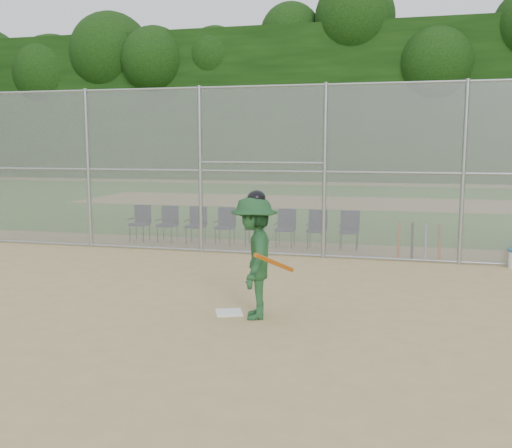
# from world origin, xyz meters

# --- Properties ---
(ground) EXTENTS (100.00, 100.00, 0.00)m
(ground) POSITION_xyz_m (0.00, 0.00, 0.00)
(ground) COLOR tan
(ground) RESTS_ON ground
(grass_strip) EXTENTS (100.00, 100.00, 0.00)m
(grass_strip) POSITION_xyz_m (0.00, 18.00, 0.01)
(grass_strip) COLOR #2F6A1F
(grass_strip) RESTS_ON ground
(dirt_patch_far) EXTENTS (24.00, 24.00, 0.00)m
(dirt_patch_far) POSITION_xyz_m (0.00, 18.00, 0.01)
(dirt_patch_far) COLOR tan
(dirt_patch_far) RESTS_ON ground
(backstop_fence) EXTENTS (16.09, 0.09, 4.00)m
(backstop_fence) POSITION_xyz_m (0.00, 5.00, 2.07)
(backstop_fence) COLOR gray
(backstop_fence) RESTS_ON ground
(treeline) EXTENTS (81.00, 60.00, 11.00)m
(treeline) POSITION_xyz_m (0.00, 20.00, 5.50)
(treeline) COLOR black
(treeline) RESTS_ON ground
(home_plate) EXTENTS (0.52, 0.52, 0.02)m
(home_plate) POSITION_xyz_m (0.12, 0.25, 0.01)
(home_plate) COLOR white
(home_plate) RESTS_ON ground
(batter_at_plate) EXTENTS (1.09, 1.43, 1.95)m
(batter_at_plate) POSITION_xyz_m (0.56, 0.13, 0.94)
(batter_at_plate) COLOR #1D4A25
(batter_at_plate) RESTS_ON ground
(spare_bats) EXTENTS (0.96, 0.41, 0.82)m
(spare_bats) POSITION_xyz_m (3.15, 5.44, 0.41)
(spare_bats) COLOR #D84C14
(spare_bats) RESTS_ON ground
(chair_0) EXTENTS (0.54, 0.52, 0.96)m
(chair_0) POSITION_xyz_m (-4.22, 6.22, 0.48)
(chair_0) COLOR #0F1139
(chair_0) RESTS_ON ground
(chair_1) EXTENTS (0.54, 0.52, 0.96)m
(chair_1) POSITION_xyz_m (-3.40, 6.22, 0.48)
(chair_1) COLOR #0F1139
(chair_1) RESTS_ON ground
(chair_2) EXTENTS (0.54, 0.52, 0.96)m
(chair_2) POSITION_xyz_m (-2.59, 6.22, 0.48)
(chair_2) COLOR #0F1139
(chair_2) RESTS_ON ground
(chair_3) EXTENTS (0.54, 0.52, 0.96)m
(chair_3) POSITION_xyz_m (-1.77, 6.22, 0.48)
(chair_3) COLOR #0F1139
(chair_3) RESTS_ON ground
(chair_4) EXTENTS (0.54, 0.52, 0.96)m
(chair_4) POSITION_xyz_m (-0.96, 6.22, 0.48)
(chair_4) COLOR #0F1139
(chair_4) RESTS_ON ground
(chair_5) EXTENTS (0.54, 0.52, 0.96)m
(chair_5) POSITION_xyz_m (-0.14, 6.22, 0.48)
(chair_5) COLOR #0F1139
(chair_5) RESTS_ON ground
(chair_6) EXTENTS (0.54, 0.52, 0.96)m
(chair_6) POSITION_xyz_m (0.67, 6.22, 0.48)
(chair_6) COLOR #0F1139
(chair_6) RESTS_ON ground
(chair_7) EXTENTS (0.54, 0.52, 0.96)m
(chair_7) POSITION_xyz_m (1.49, 6.22, 0.48)
(chair_7) COLOR #0F1139
(chair_7) RESTS_ON ground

